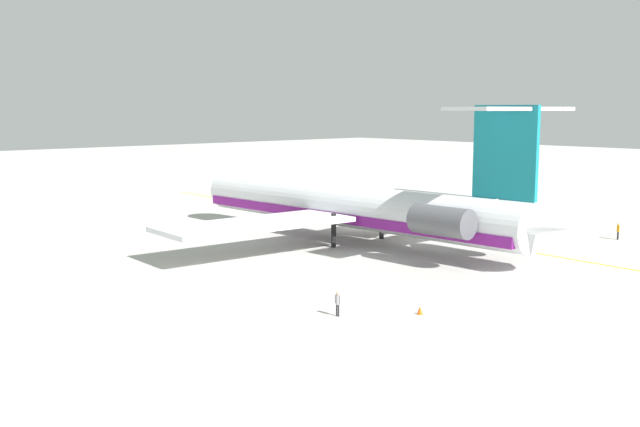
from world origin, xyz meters
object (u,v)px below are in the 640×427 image
(main_jetliner, at_px, (358,206))
(ground_crew_portside, at_px, (333,196))
(ground_crew_near_tail, at_px, (354,195))
(ground_crew_starboard, at_px, (618,229))
(ground_crew_near_nose, at_px, (338,301))
(safety_cone_nose, at_px, (420,310))

(main_jetliner, relative_size, ground_crew_portside, 26.80)
(ground_crew_near_tail, distance_m, ground_crew_starboard, 41.15)
(ground_crew_near_tail, distance_m, ground_crew_portside, 3.74)
(ground_crew_near_nose, height_order, ground_crew_starboard, ground_crew_starboard)
(ground_crew_near_tail, relative_size, safety_cone_nose, 3.08)
(ground_crew_near_nose, relative_size, ground_crew_near_tail, 1.00)
(main_jetliner, relative_size, ground_crew_near_nose, 28.30)
(ground_crew_near_nose, xyz_separation_m, safety_cone_nose, (-3.37, -4.42, -0.80))
(main_jetliner, height_order, ground_crew_starboard, main_jetliner)
(ground_crew_near_tail, bearing_deg, ground_crew_portside, 28.41)
(main_jetliner, relative_size, safety_cone_nose, 87.27)
(ground_crew_portside, bearing_deg, ground_crew_starboard, 39.66)
(ground_crew_near_tail, height_order, ground_crew_starboard, ground_crew_starboard)
(ground_crew_near_tail, xyz_separation_m, safety_cone_nose, (-45.65, 39.09, -0.80))
(ground_crew_portside, distance_m, safety_cone_nose, 58.21)
(main_jetliner, height_order, safety_cone_nose, main_jetliner)
(main_jetliner, distance_m, safety_cone_nose, 27.02)
(main_jetliner, distance_m, ground_crew_near_nose, 27.38)
(ground_crew_near_nose, relative_size, safety_cone_nose, 3.08)
(ground_crew_near_nose, xyz_separation_m, ground_crew_near_tail, (42.28, -43.51, -0.00))
(safety_cone_nose, bearing_deg, ground_crew_starboard, -83.10)
(ground_crew_near_nose, bearing_deg, ground_crew_portside, -143.33)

